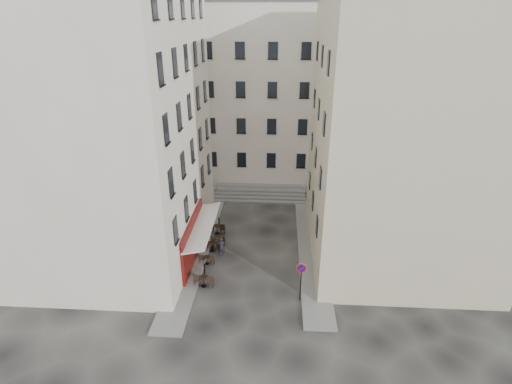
# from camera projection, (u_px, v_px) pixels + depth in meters

# --- Properties ---
(ground) EXTENTS (90.00, 90.00, 0.00)m
(ground) POSITION_uv_depth(u_px,v_px,m) (251.00, 269.00, 29.09)
(ground) COLOR black
(ground) RESTS_ON ground
(sidewalk_left) EXTENTS (2.00, 22.00, 0.12)m
(sidewalk_left) POSITION_uv_depth(u_px,v_px,m) (201.00, 238.00, 32.96)
(sidewalk_left) COLOR slate
(sidewalk_left) RESTS_ON ground
(sidewalk_right) EXTENTS (2.00, 18.00, 0.12)m
(sidewalk_right) POSITION_uv_depth(u_px,v_px,m) (311.00, 249.00, 31.54)
(sidewalk_right) COLOR slate
(sidewalk_right) RESTS_ON ground
(building_left) EXTENTS (12.20, 16.20, 20.60)m
(building_left) POSITION_uv_depth(u_px,v_px,m) (106.00, 118.00, 28.21)
(building_left) COLOR beige
(building_left) RESTS_ON ground
(building_right) EXTENTS (12.20, 14.20, 18.60)m
(building_right) POSITION_uv_depth(u_px,v_px,m) (404.00, 135.00, 27.88)
(building_right) COLOR #C7BB94
(building_right) RESTS_ON ground
(building_back) EXTENTS (18.20, 10.20, 18.60)m
(building_back) POSITION_uv_depth(u_px,v_px,m) (255.00, 93.00, 42.66)
(building_back) COLOR beige
(building_back) RESTS_ON ground
(cafe_storefront) EXTENTS (1.74, 7.30, 3.50)m
(cafe_storefront) POSITION_uv_depth(u_px,v_px,m) (194.00, 238.00, 29.48)
(cafe_storefront) COLOR #44090A
(cafe_storefront) RESTS_ON ground
(stone_steps) EXTENTS (9.00, 3.15, 0.80)m
(stone_steps) POSITION_uv_depth(u_px,v_px,m) (260.00, 194.00, 40.38)
(stone_steps) COLOR #64615F
(stone_steps) RESTS_ON ground
(bollard_near) EXTENTS (0.12, 0.12, 0.98)m
(bollard_near) POSITION_uv_depth(u_px,v_px,m) (205.00, 270.00, 28.15)
(bollard_near) COLOR black
(bollard_near) RESTS_ON ground
(bollard_mid) EXTENTS (0.12, 0.12, 0.98)m
(bollard_mid) POSITION_uv_depth(u_px,v_px,m) (213.00, 244.00, 31.34)
(bollard_mid) COLOR black
(bollard_mid) RESTS_ON ground
(bollard_far) EXTENTS (0.12, 0.12, 0.98)m
(bollard_far) POSITION_uv_depth(u_px,v_px,m) (219.00, 222.00, 34.52)
(bollard_far) COLOR black
(bollard_far) RESTS_ON ground
(no_parking_sign) EXTENTS (0.64, 0.12, 2.80)m
(no_parking_sign) POSITION_uv_depth(u_px,v_px,m) (301.00, 275.00, 25.15)
(no_parking_sign) COLOR black
(no_parking_sign) RESTS_ON ground
(bistro_table_a) EXTENTS (1.38, 0.65, 0.97)m
(bistro_table_a) POSITION_uv_depth(u_px,v_px,m) (204.00, 280.00, 27.05)
(bistro_table_a) COLOR black
(bistro_table_a) RESTS_ON ground
(bistro_table_b) EXTENTS (1.15, 0.54, 0.81)m
(bistro_table_b) POSITION_uv_depth(u_px,v_px,m) (207.00, 259.00, 29.53)
(bistro_table_b) COLOR black
(bistro_table_b) RESTS_ON ground
(bistro_table_c) EXTENTS (1.39, 0.65, 0.98)m
(bistro_table_c) POSITION_uv_depth(u_px,v_px,m) (212.00, 246.00, 31.08)
(bistro_table_c) COLOR black
(bistro_table_c) RESTS_ON ground
(bistro_table_d) EXTENTS (1.15, 0.54, 0.81)m
(bistro_table_d) POSITION_uv_depth(u_px,v_px,m) (218.00, 240.00, 32.04)
(bistro_table_d) COLOR black
(bistro_table_d) RESTS_ON ground
(bistro_table_e) EXTENTS (1.37, 0.64, 0.97)m
(bistro_table_e) POSITION_uv_depth(u_px,v_px,m) (217.00, 228.00, 33.63)
(bistro_table_e) COLOR black
(bistro_table_e) RESTS_ON ground
(pedestrian) EXTENTS (0.59, 0.41, 1.55)m
(pedestrian) POSITION_uv_depth(u_px,v_px,m) (221.00, 246.00, 30.48)
(pedestrian) COLOR black
(pedestrian) RESTS_ON ground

